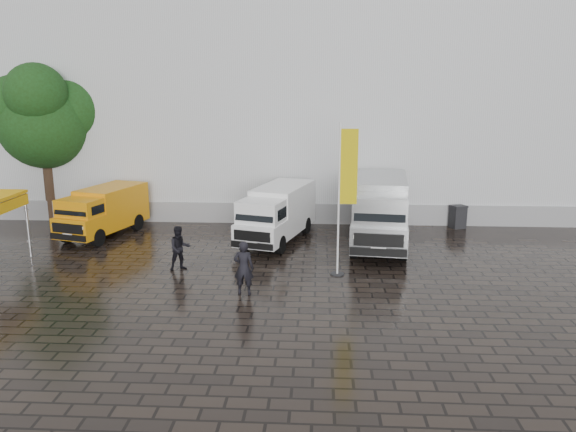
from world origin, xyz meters
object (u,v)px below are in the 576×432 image
Objects in this scene: van_silver at (380,213)px; flagpole at (344,191)px; person_tent at (180,248)px; van_yellow at (103,213)px; person_front at (244,268)px; wheelie_bin at (458,217)px; van_white at (277,215)px.

flagpole is (-1.72, -4.01, 1.68)m from van_silver.
van_silver is 8.60m from person_tent.
person_front is at bearing -27.38° from van_yellow.
person_front reaches higher than wheelie_bin.
person_front is at bearing -153.14° from wheelie_bin.
wheelie_bin is (8.48, 2.82, -0.63)m from van_white.
person_tent is (4.61, -4.54, -0.25)m from van_yellow.
van_silver reaches higher than person_front.
person_front is 3.57m from person_tent.
flagpole is at bearing -145.96° from person_front.
flagpole is at bearing -147.61° from wheelie_bin.
person_tent is at bearing 177.65° from flagpole.
van_yellow is at bearing -166.51° from van_white.
van_yellow is 16.57m from wheelie_bin.
van_white is 5.46m from flagpole.
person_tent reaches higher than wheelie_bin.
flagpole is 3.30× the size of person_tent.
van_yellow is 10.04m from person_front.
person_front is 1.09× the size of person_tent.
wheelie_bin is at bearing 35.09° from van_white.
flagpole is at bearing -106.66° from van_silver.
wheelie_bin is (5.78, 7.17, -2.54)m from flagpole.
person_tent is (-7.71, -3.76, -0.58)m from van_silver.
flagpole is 4.49m from person_front.
van_yellow reaches higher than person_front.
van_white is at bearing 179.69° from wheelie_bin.
flagpole reaches higher than van_yellow.
van_yellow is at bearing -177.06° from van_silver.
wheelie_bin is 13.66m from person_tent.
person_tent is at bearing -112.11° from van_white.
van_yellow is 11.81m from flagpole.
van_silver is (4.42, -0.34, 0.22)m from van_white.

